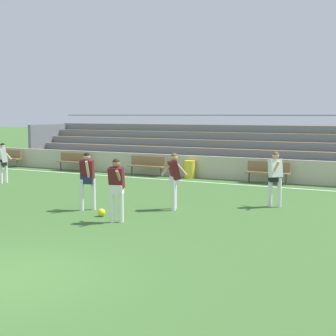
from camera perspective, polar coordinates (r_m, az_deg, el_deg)
ground_plane at (r=9.40m, az=-18.41°, el=-11.73°), size 160.00×160.00×0.00m
field_line_sideline at (r=20.40m, az=8.85°, el=-1.93°), size 44.00×0.12×0.01m
sideline_wall at (r=21.62m, az=10.04°, el=-0.20°), size 48.00×0.16×0.98m
bleacher_stand at (r=24.88m, az=7.46°, el=2.34°), size 23.45×3.68×2.82m
bench_far_left at (r=23.25m, az=-2.40°, el=0.47°), size 1.80×0.40×0.90m
bench_near_bin at (r=20.97m, az=11.28°, el=-0.26°), size 1.80×0.40×0.90m
bench_near_wall_gap at (r=25.64m, az=-10.64°, el=0.89°), size 1.80×0.40×0.90m
bench_far_right at (r=28.67m, az=-17.77°, el=1.25°), size 1.80×0.40×0.90m
trash_bin at (r=22.40m, az=2.46°, el=-0.14°), size 0.49×0.49×0.79m
player_dark_pressing_high at (r=13.20m, az=-5.87°, el=-1.87°), size 0.50×0.64×1.69m
player_dark_on_ball at (r=15.00m, az=-9.16°, el=-0.88°), size 0.45×0.61×1.71m
player_white_challenging at (r=21.75m, az=-18.22°, el=0.94°), size 0.64×0.45×1.66m
player_dark_deep_cover at (r=14.88m, az=0.70°, el=-0.91°), size 0.72×0.51×1.69m
player_white_wide_right at (r=15.68m, az=12.08°, el=-0.66°), size 0.48×0.70×1.70m
soccer_ball at (r=14.15m, az=-7.55°, el=-5.03°), size 0.22×0.22×0.22m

